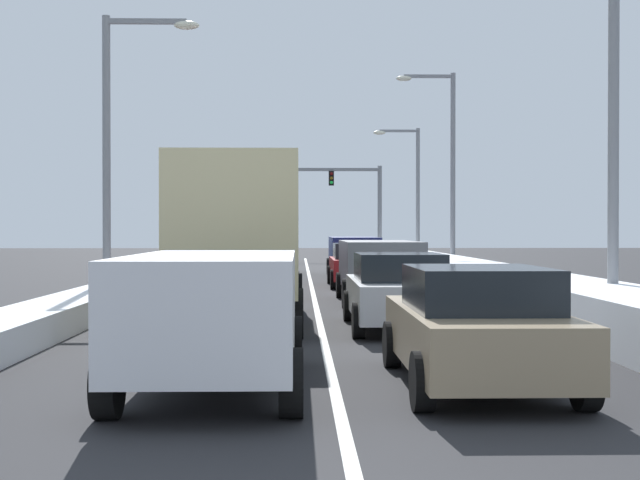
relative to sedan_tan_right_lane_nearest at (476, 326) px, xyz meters
The scene contains 19 objects.
ground_plane 14.87m from the sedan_tan_right_lane_nearest, 96.91° to the left, with size 139.79×139.79×0.00m, color #28282B.
lane_stripe_between_right_lane_and_center_lane 20.21m from the sedan_tan_right_lane_nearest, 95.07° to the left, with size 0.14×59.14×0.01m, color silver.
snow_bank_right_shoulder 20.43m from the sedan_tan_right_lane_nearest, 80.09° to the left, with size 2.09×59.14×0.89m, color white.
snow_bank_left_shoulder 21.34m from the sedan_tan_right_lane_nearest, 109.40° to the left, with size 1.35×59.14×0.54m, color white.
sedan_tan_right_lane_nearest is the anchor object (origin of this frame).
sedan_silver_right_lane_second 6.42m from the sedan_tan_right_lane_nearest, 92.29° to the left, with size 2.00×4.50×1.51m.
suv_gray_right_lane_third 12.79m from the sedan_tan_right_lane_nearest, 90.26° to the left, with size 2.16×4.90×1.67m.
sedan_red_right_lane_fourth 19.64m from the sedan_tan_right_lane_nearest, 90.53° to the left, with size 2.00×4.50×1.51m.
suv_navy_right_lane_fifth 25.92m from the sedan_tan_right_lane_nearest, 89.83° to the left, with size 2.16×4.90×1.67m.
suv_white_center_lane_nearest 3.27m from the sedan_tan_right_lane_nearest, behind, with size 2.16×4.90×1.67m.
box_truck_center_lane_second 8.16m from the sedan_tan_right_lane_nearest, 114.95° to the left, with size 2.53×7.20×3.36m.
suv_maroon_center_lane_third 15.69m from the sedan_tan_right_lane_nearest, 102.95° to the left, with size 2.16×4.90×1.67m.
suv_black_center_lane_fourth 22.13m from the sedan_tan_right_lane_nearest, 99.28° to the left, with size 2.16×4.90×1.67m.
sedan_green_center_lane_fifth 29.12m from the sedan_tan_right_lane_nearest, 96.45° to the left, with size 2.00×4.50×1.51m.
traffic_light_gantry 47.16m from the sedan_tan_right_lane_nearest, 90.74° to the left, with size 10.60×0.47×6.20m.
street_lamp_right_near 8.81m from the sedan_tan_right_lane_nearest, 60.46° to the left, with size 2.66×0.36×8.52m.
street_lamp_right_mid 28.88m from the sedan_tan_right_lane_nearest, 81.29° to the left, with size 2.66×0.36×8.97m.
street_lamp_right_far 39.36m from the sedan_tan_right_lane_nearest, 83.89° to the left, with size 2.66×0.36×7.75m.
street_lamp_left_mid 15.63m from the sedan_tan_right_lane_nearest, 118.14° to the left, with size 2.66×0.36×7.85m.
Camera 1 is at (-0.44, -4.22, 1.97)m, focal length 49.46 mm.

